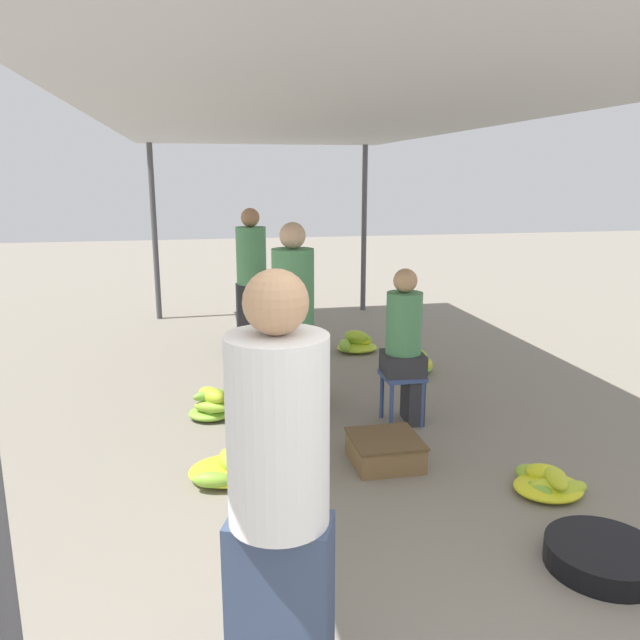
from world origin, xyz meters
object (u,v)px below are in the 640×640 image
Objects in this scene: stool at (402,383)px; crate_near at (385,450)px; banana_pile_left_1 at (212,406)px; shopper_walking_far at (252,276)px; banana_pile_right_2 at (356,343)px; banana_pile_right_1 at (414,364)px; shopper_walking_mid at (293,318)px; basin_black at (603,556)px; banana_pile_right_0 at (549,484)px; crate_mid at (292,390)px; banana_pile_left_0 at (231,468)px; vendor_foreground at (279,497)px; vendor_seated at (406,344)px.

stool is 0.88× the size of crate_near.
banana_pile_left_1 is 0.28× the size of shopper_walking_far.
crate_near is (-0.56, -2.96, 0.00)m from banana_pile_right_2.
banana_pile_right_1 is at bearing -40.67° from shopper_walking_far.
shopper_walking_far is at bearing 100.60° from crate_near.
banana_pile_right_2 is (1.78, 1.81, -0.01)m from banana_pile_left_1.
banana_pile_left_1 is at bearing 165.31° from stool.
shopper_walking_mid is (-1.47, -0.96, 0.80)m from banana_pile_right_1.
basin_black is 1.30× the size of banana_pile_left_1.
banana_pile_right_1 is (2.19, 0.90, -0.02)m from banana_pile_left_1.
shopper_walking_far is at bearing 111.17° from banana_pile_right_0.
shopper_walking_mid is at bearing -96.27° from crate_mid.
banana_pile_right_1 is 1.03× the size of crate_mid.
banana_pile_left_0 is 2.93m from banana_pile_right_1.
shopper_walking_mid is at bearing 79.95° from vendor_foreground.
crate_near is (1.23, -1.15, -0.01)m from banana_pile_left_1.
crate_near is at bearing -65.30° from shopper_walking_mid.
vendor_foreground is 3.70× the size of crate_mid.
vendor_seated is at bearing -113.42° from banana_pile_right_1.
banana_pile_right_0 is 1.03× the size of banana_pile_right_2.
banana_pile_left_1 is at bearing -157.69° from banana_pile_right_1.
banana_pile_right_1 is at bearing 87.08° from basin_black.
stool is 0.89× the size of banana_pile_right_1.
banana_pile_left_1 is 0.28× the size of shopper_walking_mid.
stool is 2.94m from shopper_walking_far.
crate_near is (-0.40, -0.74, -0.60)m from vendor_seated.
banana_pile_right_2 is 1.51m from shopper_walking_far.
banana_pile_right_2 reaches higher than crate_mid.
vendor_foreground is 5.45m from shopper_walking_far.
stool is 0.71× the size of basin_black.
crate_near is (1.13, -0.01, 0.04)m from banana_pile_left_0.
banana_pile_right_2 is (1.61, 4.96, -0.82)m from vendor_foreground.
shopper_walking_far is (-0.18, 1.98, 0.79)m from crate_mid.
banana_pile_left_1 is 1.69m from crate_near.
banana_pile_right_0 is at bearing -67.79° from stool.
shopper_walking_far reaches higher than banana_pile_right_1.
stool is 1.13m from crate_mid.
banana_pile_right_1 is 1.93m from shopper_walking_mid.
banana_pile_left_0 is at bearing 92.22° from vendor_foreground.
banana_pile_left_0 is at bearing -119.73° from banana_pile_right_2.
shopper_walking_mid is 2.35m from shopper_walking_far.
stool is at bearing -69.36° from shopper_walking_far.
shopper_walking_mid is at bearing 157.66° from stool.
shopper_walking_mid is at bearing 116.95° from basin_black.
vendor_foreground is 1.04× the size of shopper_walking_mid.
stool is 1.47m from banana_pile_right_1.
crate_mid is 0.87m from shopper_walking_mid.
banana_pile_left_1 is 1.06m from shopper_walking_mid.
banana_pile_left_0 is at bearing -135.76° from banana_pile_right_1.
crate_mid is (0.76, 0.30, -0.01)m from banana_pile_left_1.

